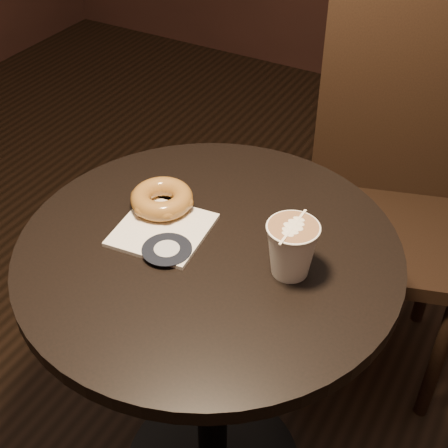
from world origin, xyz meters
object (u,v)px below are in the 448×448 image
object	(u,v)px
cafe_table	(210,321)
pastry_bag	(163,230)
chair	(391,176)
doughnut	(162,199)
latte_cup	(291,249)

from	to	relation	value
cafe_table	pastry_bag	world-z (taller)	pastry_bag
chair	doughnut	world-z (taller)	chair
pastry_bag	chair	bearing A→B (deg)	61.28
pastry_bag	cafe_table	bearing A→B (deg)	-1.73
pastry_bag	latte_cup	world-z (taller)	latte_cup
cafe_table	latte_cup	size ratio (longest dim) A/B	7.51
doughnut	latte_cup	xyz separation A→B (m)	(0.29, -0.04, 0.02)
cafe_table	doughnut	xyz separation A→B (m)	(-0.13, 0.05, 0.23)
pastry_bag	doughnut	bearing A→B (deg)	117.59
latte_cup	cafe_table	bearing A→B (deg)	-176.17
cafe_table	doughnut	bearing A→B (deg)	160.23
chair	pastry_bag	xyz separation A→B (m)	(-0.26, -0.63, 0.17)
pastry_bag	doughnut	world-z (taller)	doughnut
chair	pastry_bag	bearing A→B (deg)	-130.17
cafe_table	pastry_bag	bearing A→B (deg)	-175.60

